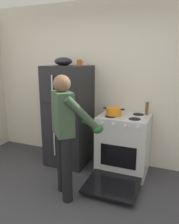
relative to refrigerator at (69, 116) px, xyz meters
The scene contains 8 objects.
kitchen_wall_back 0.79m from the refrigerator, 39.24° to the left, with size 6.00×0.10×2.70m, color silver.
refrigerator is the anchor object (origin of this frame).
stove_range 1.03m from the refrigerator, ahead, with size 0.76×1.24×0.94m.
person_cook 1.01m from the refrigerator, 64.47° to the right, with size 0.67×0.70×1.60m.
red_pot 0.82m from the refrigerator, ahead, with size 0.33×0.23×0.12m.
coffee_mug 0.90m from the refrigerator, 15.40° to the left, with size 0.11×0.08×0.10m.
pepper_mill 1.29m from the refrigerator, ahead, with size 0.05×0.05×0.19m, color brown.
mixing_bowl 0.90m from the refrigerator, behind, with size 0.29×0.29×0.13m, color black.
Camera 1 is at (1.24, -1.66, 1.79)m, focal length 35.42 mm.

